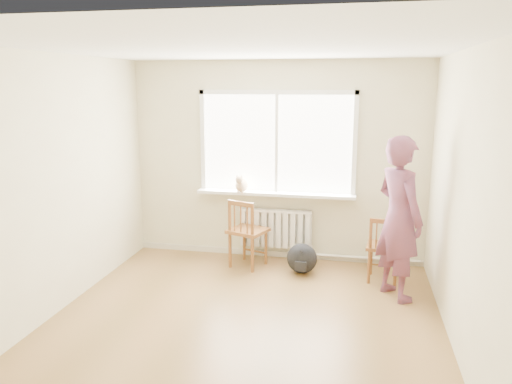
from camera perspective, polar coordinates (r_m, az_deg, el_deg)
The scene contains 13 objects.
floor at distance 5.10m, azimuth -1.91°, elevation -15.65°, with size 4.50×4.50×0.00m, color olive.
ceiling at distance 4.52m, azimuth -2.16°, elevation 16.24°, with size 4.50×4.50×0.00m, color white.
back_wall at distance 6.79m, azimuth 2.42°, elevation 3.48°, with size 4.00×0.01×2.70m, color beige.
window at distance 6.73m, azimuth 2.41°, elevation 6.07°, with size 2.12×0.05×1.42m.
windowsill at distance 6.76m, azimuth 2.24°, elevation -0.18°, with size 2.15×0.22×0.04m, color white.
radiator at distance 6.90m, azimuth 2.23°, elevation -4.13°, with size 1.00×0.12×0.55m.
heating_pipe at distance 6.97m, azimuth 12.53°, elevation -7.38°, with size 0.04×0.04×1.40m, color silver.
baseboard at distance 7.10m, azimuth 2.30°, elevation -7.05°, with size 4.00×0.03×0.08m, color beige.
chair_left at distance 6.57m, azimuth -1.15°, elevation -4.73°, with size 0.58×0.56×0.92m.
chair_right at distance 6.30m, azimuth 14.37°, elevation -6.35°, with size 0.45×0.43×0.82m.
person at distance 5.77m, azimuth 16.03°, elevation -2.90°, with size 0.67×0.44×1.85m, color #C34158.
cat at distance 6.74m, azimuth -1.67°, elevation 0.88°, with size 0.18×0.39×0.26m.
backpack at distance 6.48m, azimuth 5.28°, elevation -7.57°, with size 0.39×0.29×0.39m, color black.
Camera 1 is at (1.06, -4.38, 2.39)m, focal length 35.00 mm.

